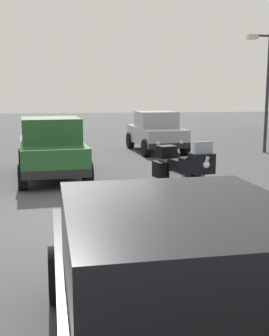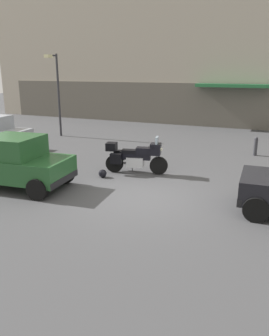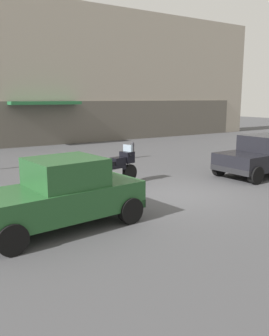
# 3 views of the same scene
# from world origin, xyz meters

# --- Properties ---
(ground_plane) EXTENTS (80.00, 80.00, 0.00)m
(ground_plane) POSITION_xyz_m (0.00, 0.00, 0.00)
(ground_plane) COLOR #424244
(building_facade_rear) EXTENTS (37.28, 3.40, 9.09)m
(building_facade_rear) POSITION_xyz_m (0.00, 15.00, 4.50)
(building_facade_rear) COLOR #A89E8E
(building_facade_rear) RESTS_ON ground
(motorcycle) EXTENTS (2.23, 1.03, 1.36)m
(motorcycle) POSITION_xyz_m (-1.11, 2.12, 0.62)
(motorcycle) COLOR black
(motorcycle) RESTS_ON ground
(helmet) EXTENTS (0.28, 0.28, 0.28)m
(helmet) POSITION_xyz_m (-1.93, 1.18, 0.14)
(helmet) COLOR black
(helmet) RESTS_ON ground
(car_hatchback_near) EXTENTS (3.99, 2.14, 1.64)m
(car_hatchback_near) POSITION_xyz_m (-4.07, -0.82, 0.81)
(car_hatchback_near) COLOR #235128
(car_hatchback_near) RESTS_ON ground
(streetlamp_curbside) EXTENTS (0.28, 0.94, 4.46)m
(streetlamp_curbside) POSITION_xyz_m (-7.95, 6.97, 2.74)
(streetlamp_curbside) COLOR #2D2D33
(streetlamp_curbside) RESTS_ON ground
(bollard_curbside) EXTENTS (0.16, 0.16, 0.82)m
(bollard_curbside) POSITION_xyz_m (2.62, 6.69, 0.44)
(bollard_curbside) COLOR #333338
(bollard_curbside) RESTS_ON ground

